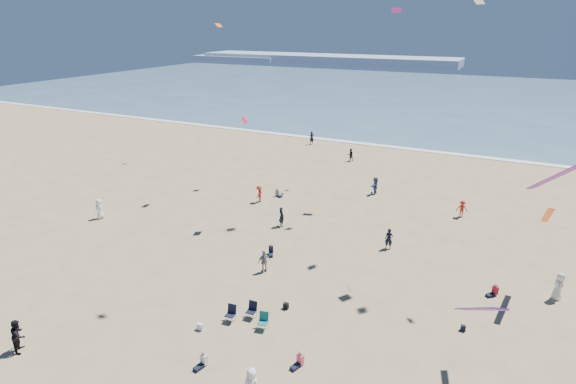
% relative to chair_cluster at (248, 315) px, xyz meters
% --- Properties ---
extents(ground, '(220.00, 220.00, 0.00)m').
position_rel_chair_cluster_xyz_m(ground, '(-1.82, -3.22, -0.50)').
color(ground, tan).
rests_on(ground, ground).
extents(ocean, '(220.00, 100.00, 0.06)m').
position_rel_chair_cluster_xyz_m(ocean, '(-1.82, 91.78, -0.47)').
color(ocean, '#476B84').
rests_on(ocean, ground).
extents(surf_line, '(220.00, 1.20, 0.08)m').
position_rel_chair_cluster_xyz_m(surf_line, '(-1.82, 41.78, -0.46)').
color(surf_line, white).
rests_on(surf_line, ground).
extents(headland_far, '(110.00, 20.00, 3.20)m').
position_rel_chair_cluster_xyz_m(headland_far, '(-61.82, 166.78, 1.10)').
color(headland_far, '#7A8EA8').
rests_on(headland_far, ground).
extents(headland_near, '(40.00, 14.00, 2.00)m').
position_rel_chair_cluster_xyz_m(headland_near, '(-101.82, 161.78, 0.50)').
color(headland_near, '#7A8EA8').
rests_on(headland_near, ground).
extents(standing_flyers, '(36.48, 51.72, 1.91)m').
position_rel_chair_cluster_xyz_m(standing_flyers, '(1.83, 7.96, 0.37)').
color(standing_flyers, red).
rests_on(standing_flyers, ground).
extents(seated_group, '(21.09, 23.14, 0.84)m').
position_rel_chair_cluster_xyz_m(seated_group, '(1.17, 5.96, -0.08)').
color(seated_group, white).
rests_on(seated_group, ground).
extents(chair_cluster, '(2.68, 1.44, 1.00)m').
position_rel_chair_cluster_xyz_m(chair_cluster, '(0.00, 0.00, 0.00)').
color(chair_cluster, black).
rests_on(chair_cluster, ground).
extents(white_tote, '(0.35, 0.20, 0.40)m').
position_rel_chair_cluster_xyz_m(white_tote, '(-2.07, -1.69, -0.30)').
color(white_tote, white).
rests_on(white_tote, ground).
extents(black_backpack, '(0.30, 0.22, 0.38)m').
position_rel_chair_cluster_xyz_m(black_backpack, '(1.32, 2.16, -0.31)').
color(black_backpack, black).
rests_on(black_backpack, ground).
extents(navy_bag, '(0.28, 0.18, 0.34)m').
position_rel_chair_cluster_xyz_m(navy_bag, '(11.03, 4.64, -0.33)').
color(navy_bag, black).
rests_on(navy_bag, ground).
extents(kites_aloft, '(47.54, 42.07, 28.17)m').
position_rel_chair_cluster_xyz_m(kites_aloft, '(6.94, 9.83, 14.23)').
color(kites_aloft, white).
rests_on(kites_aloft, ground).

